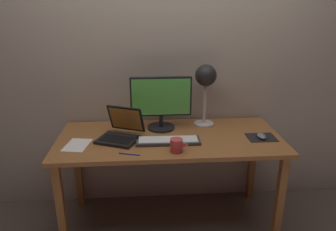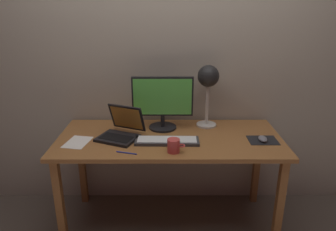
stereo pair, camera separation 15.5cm
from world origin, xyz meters
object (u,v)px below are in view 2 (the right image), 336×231
at_px(monitor, 163,101).
at_px(pen, 127,153).
at_px(laptop, 123,128).
at_px(keyboard_main, 168,141).
at_px(coffee_mug, 174,146).
at_px(mouse, 263,139).
at_px(desk_lamp, 209,81).

relative_size(monitor, pen, 3.25).
bearing_deg(laptop, keyboard_main, -18.52).
height_order(monitor, coffee_mug, monitor).
distance_m(laptop, pen, 0.29).
xyz_separation_m(laptop, pen, (0.06, -0.28, -0.06)).
relative_size(coffee_mug, pen, 0.83).
relative_size(laptop, pen, 2.60).
xyz_separation_m(laptop, mouse, (0.99, -0.09, -0.04)).
xyz_separation_m(mouse, coffee_mug, (-0.62, -0.16, 0.02)).
relative_size(keyboard_main, pen, 3.16).
xyz_separation_m(monitor, mouse, (0.70, -0.25, -0.20)).
distance_m(laptop, coffee_mug, 0.45).
relative_size(keyboard_main, laptop, 1.22).
bearing_deg(keyboard_main, monitor, 97.29).
xyz_separation_m(coffee_mug, pen, (-0.30, -0.02, -0.04)).
height_order(desk_lamp, pen, desk_lamp).
relative_size(monitor, laptop, 1.25).
distance_m(desk_lamp, mouse, 0.58).
height_order(desk_lamp, mouse, desk_lamp).
relative_size(monitor, coffee_mug, 3.92).
bearing_deg(laptop, pen, -77.10).
relative_size(mouse, pen, 0.69).
relative_size(monitor, keyboard_main, 1.03).
relative_size(monitor, mouse, 4.74).
height_order(monitor, pen, monitor).
bearing_deg(coffee_mug, pen, -175.88).
bearing_deg(pen, coffee_mug, 4.12).
bearing_deg(desk_lamp, keyboard_main, -134.23).
relative_size(laptop, desk_lamp, 0.76).
distance_m(keyboard_main, coffee_mug, 0.16).
distance_m(keyboard_main, laptop, 0.34).
bearing_deg(pen, mouse, 11.36).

